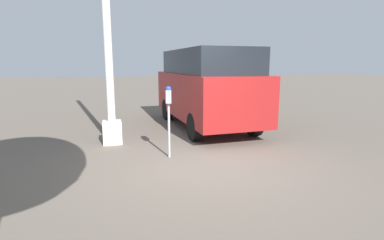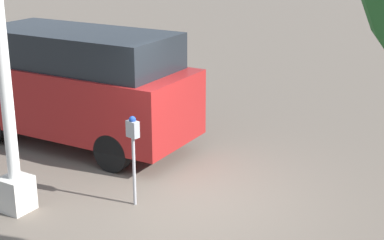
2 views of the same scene
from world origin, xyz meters
TOP-DOWN VIEW (x-y plane):
  - ground_plane at (0.00, 0.00)m, footprint 80.00×80.00m
  - parking_meter_near at (0.65, 0.46)m, footprint 0.22×0.15m
  - lamp_post at (2.08, 1.58)m, footprint 0.44×0.44m
  - parked_van at (3.32, -1.20)m, footprint 4.96×2.08m

SIDE VIEW (x-z plane):
  - ground_plane at x=0.00m, z-range 0.00..0.00m
  - parking_meter_near at x=0.65m, z-range 0.35..1.82m
  - parked_van at x=3.32m, z-range 0.09..2.40m
  - lamp_post at x=2.08m, z-range -0.85..5.98m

